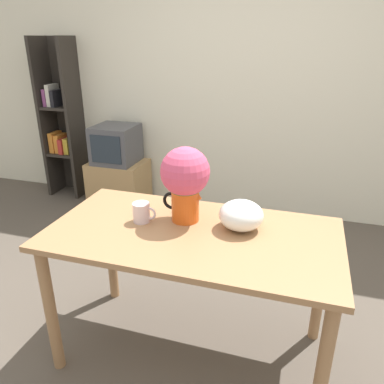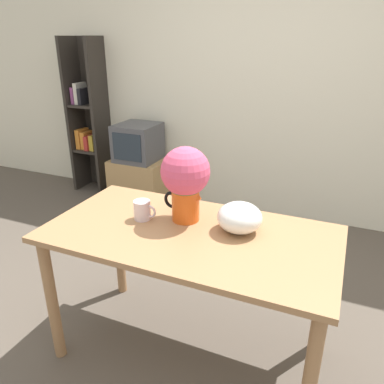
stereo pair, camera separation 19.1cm
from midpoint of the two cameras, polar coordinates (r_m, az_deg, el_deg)
The scene contains 9 objects.
ground_plane at distance 2.40m, azimuth 0.92°, elevation -21.49°, with size 12.00×12.00×0.00m, color brown.
wall_back at distance 3.66m, azimuth 13.50°, elevation 16.11°, with size 8.00×0.05×2.60m.
table at distance 1.93m, azimuth 2.52°, elevation -8.98°, with size 1.45×0.75×0.77m.
flower_vase at distance 1.89m, azimuth 1.86°, elevation 2.04°, with size 0.25×0.25×0.40m.
coffee_mug at distance 1.97m, azimuth -4.80°, elevation -2.83°, with size 0.13×0.09×0.10m.
white_bowl at distance 1.87m, azimuth 10.18°, elevation -3.91°, with size 0.22×0.22×0.15m.
tv_stand at distance 4.06m, azimuth -6.57°, elevation 1.69°, with size 0.57×0.44×0.47m.
tv_set at distance 3.93m, azimuth -6.86°, elevation 7.51°, with size 0.41×0.43×0.38m.
bookshelf at distance 4.40m, azimuth -14.24°, elevation 10.69°, with size 0.38×0.31×1.69m.
Camera 2 is at (0.74, -1.57, 1.67)m, focal length 35.00 mm.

